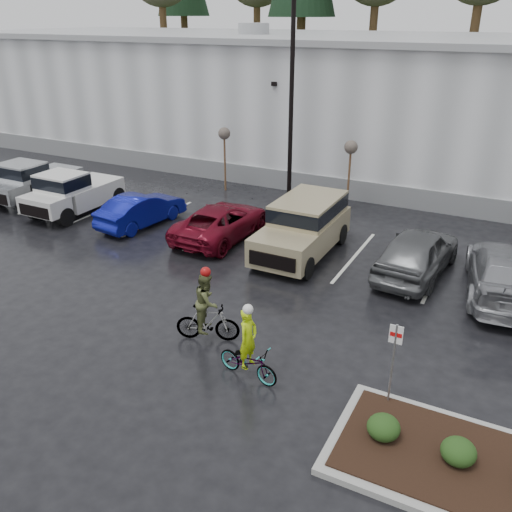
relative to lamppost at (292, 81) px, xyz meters
The scene contains 18 objects.
ground 13.87m from the lamppost, 71.57° to the right, with size 120.00×120.00×0.00m, color black.
warehouse 10.95m from the lamppost, 68.18° to the left, with size 60.50×15.50×7.20m.
wooded_ridge 33.35m from the lamppost, 83.09° to the left, with size 80.00×25.00×6.00m, color #213817.
lamppost is the anchor object (origin of this frame).
sapling_west 5.07m from the lamppost, 165.96° to the left, with size 0.60×0.60×3.20m.
sapling_mid 4.00m from the lamppost, 21.80° to the left, with size 0.60×0.60×3.20m.
shrub_a 16.15m from the lamppost, 58.39° to the right, with size 0.70×0.70×0.52m, color #1C3713.
shrub_b 16.94m from the lamppost, 53.84° to the right, with size 0.70×0.70×0.52m, color #1C3713.
fire_lane_sign 14.78m from the lamppost, 56.54° to the right, with size 0.30×0.05×2.20m.
pickup_silver 13.05m from the lamppost, 159.41° to the right, with size 2.10×5.20×1.96m, color #B6BBBF, non-canonical shape.
pickup_white 10.71m from the lamppost, 150.32° to the right, with size 2.10×5.20×1.96m, color silver, non-canonical shape.
car_blue 8.44m from the lamppost, 133.21° to the right, with size 1.45×4.16×1.37m, color navy.
car_red 6.88m from the lamppost, 100.80° to the right, with size 2.28×4.94×1.37m, color maroon.
suv_tan 7.15m from the lamppost, 60.92° to the right, with size 2.20×5.10×2.06m, color #978A66, non-canonical shape.
car_grey 9.47m from the lamppost, 33.06° to the right, with size 1.95×4.86×1.65m, color #595C5E.
car_far_silver 11.76m from the lamppost, 25.89° to the right, with size 2.23×5.49×1.59m, color #96979C.
cyclist_hivis 14.00m from the lamppost, 70.23° to the right, with size 1.77×0.83×2.07m.
cyclist_olive 12.58m from the lamppost, 76.93° to the right, with size 1.78×1.06×2.23m.
Camera 1 is at (5.69, -10.08, 8.32)m, focal length 38.00 mm.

